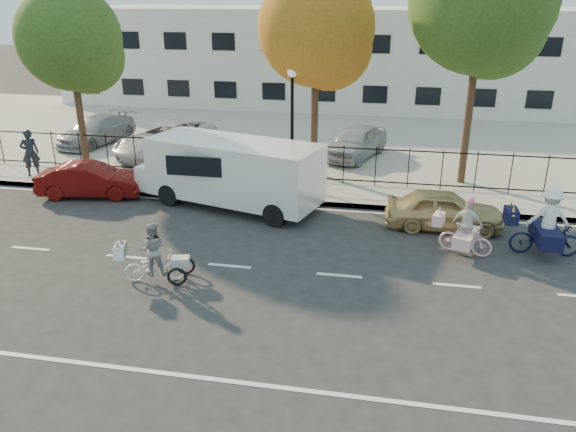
% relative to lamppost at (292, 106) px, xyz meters
% --- Properties ---
extents(ground, '(120.00, 120.00, 0.00)m').
position_rel_lamppost_xyz_m(ground, '(-0.50, -6.80, -3.11)').
color(ground, '#333334').
extents(road_markings, '(60.00, 9.52, 0.01)m').
position_rel_lamppost_xyz_m(road_markings, '(-0.50, -6.80, -3.11)').
color(road_markings, silver).
rests_on(road_markings, ground).
extents(curb, '(60.00, 0.10, 0.15)m').
position_rel_lamppost_xyz_m(curb, '(-0.50, -1.75, -3.04)').
color(curb, '#A8A399').
rests_on(curb, ground).
extents(sidewalk, '(60.00, 2.20, 0.15)m').
position_rel_lamppost_xyz_m(sidewalk, '(-0.50, -0.70, -3.04)').
color(sidewalk, '#A8A399').
rests_on(sidewalk, ground).
extents(parking_lot, '(60.00, 15.60, 0.15)m').
position_rel_lamppost_xyz_m(parking_lot, '(-0.50, 8.20, -3.04)').
color(parking_lot, '#A8A399').
rests_on(parking_lot, ground).
extents(iron_fence, '(58.00, 0.06, 1.50)m').
position_rel_lamppost_xyz_m(iron_fence, '(-0.50, 0.40, -2.21)').
color(iron_fence, black).
rests_on(iron_fence, sidewalk).
extents(building, '(34.00, 10.00, 6.00)m').
position_rel_lamppost_xyz_m(building, '(-0.50, 18.20, -0.11)').
color(building, silver).
rests_on(building, ground).
extents(lamppost, '(0.36, 0.36, 4.33)m').
position_rel_lamppost_xyz_m(lamppost, '(0.00, 0.00, 0.00)').
color(lamppost, black).
rests_on(lamppost, sidewalk).
extents(street_sign, '(0.85, 0.06, 1.80)m').
position_rel_lamppost_xyz_m(street_sign, '(-2.35, 0.00, -1.70)').
color(street_sign, black).
rests_on(street_sign, sidewalk).
extents(zebra_trike, '(1.88, 1.08, 1.61)m').
position_rel_lamppost_xyz_m(zebra_trike, '(-2.13, -7.96, -2.49)').
color(zebra_trike, silver).
rests_on(zebra_trike, ground).
extents(unicorn_bike, '(1.75, 1.27, 1.73)m').
position_rel_lamppost_xyz_m(unicorn_bike, '(5.83, -4.80, -2.47)').
color(unicorn_bike, '#FFC2CF').
rests_on(unicorn_bike, ground).
extents(bull_bike, '(2.14, 1.46, 2.01)m').
position_rel_lamppost_xyz_m(bull_bike, '(8.03, -4.44, -2.31)').
color(bull_bike, '#0F1434').
rests_on(bull_bike, ground).
extents(white_van, '(6.94, 3.75, 2.30)m').
position_rel_lamppost_xyz_m(white_van, '(-1.71, -2.30, -1.84)').
color(white_van, white).
rests_on(white_van, ground).
extents(red_sedan, '(3.88, 1.89, 1.23)m').
position_rel_lamppost_xyz_m(red_sedan, '(-6.99, -2.30, -2.50)').
color(red_sedan, '#5B0B0A').
rests_on(red_sedan, ground).
extents(gold_sedan, '(3.66, 1.57, 1.23)m').
position_rel_lamppost_xyz_m(gold_sedan, '(5.38, -3.00, -2.50)').
color(gold_sedan, tan).
rests_on(gold_sedan, ground).
extents(pedestrian, '(0.81, 0.76, 1.86)m').
position_rel_lamppost_xyz_m(pedestrian, '(-10.30, -0.85, -2.03)').
color(pedestrian, black).
rests_on(pedestrian, sidewalk).
extents(lot_car_a, '(2.72, 4.67, 1.27)m').
position_rel_lamppost_xyz_m(lot_car_a, '(-10.28, 4.30, -2.33)').
color(lot_car_a, '#96989D').
rests_on(lot_car_a, parking_lot).
extents(lot_car_b, '(3.93, 5.71, 1.45)m').
position_rel_lamppost_xyz_m(lot_car_b, '(-6.24, 2.97, -2.24)').
color(lot_car_b, silver).
rests_on(lot_car_b, parking_lot).
extents(lot_car_c, '(2.30, 4.02, 1.25)m').
position_rel_lamppost_xyz_m(lot_car_c, '(-5.89, 3.82, -2.34)').
color(lot_car_c, '#53555C').
rests_on(lot_car_c, parking_lot).
extents(lot_car_d, '(2.93, 4.41, 1.39)m').
position_rel_lamppost_xyz_m(lot_car_d, '(2.10, 4.17, -2.26)').
color(lot_car_d, '#ADB0B5').
rests_on(lot_car_d, parking_lot).
extents(tree_west, '(3.97, 3.97, 7.28)m').
position_rel_lamppost_xyz_m(tree_west, '(-8.59, 0.56, 1.99)').
color(tree_west, '#442D1D').
rests_on(tree_west, ground).
extents(tree_mid, '(4.30, 4.30, 7.88)m').
position_rel_lamppost_xyz_m(tree_mid, '(0.77, 1.46, 2.41)').
color(tree_mid, '#442D1D').
rests_on(tree_mid, ground).
extents(tree_east, '(5.00, 5.00, 9.16)m').
position_rel_lamppost_xyz_m(tree_east, '(6.47, 1.46, 3.31)').
color(tree_east, '#442D1D').
rests_on(tree_east, ground).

